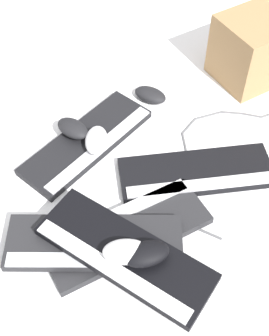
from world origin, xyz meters
name	(u,v)px	position (x,y,z in m)	size (l,w,h in m)	color
ground_plane	(129,194)	(0.00, 0.00, 0.00)	(3.20, 3.20, 0.00)	white
keyboard_0	(195,173)	(0.19, 0.06, 0.01)	(0.45, 0.20, 0.03)	black
keyboard_1	(86,142)	(-0.13, 0.19, 0.01)	(0.40, 0.43, 0.03)	black
keyboard_2	(126,232)	(-0.01, -0.13, 0.01)	(0.46, 0.34, 0.03)	#232326
keyboard_3	(93,243)	(-0.09, -0.18, 0.04)	(0.44, 0.16, 0.03)	#232326
keyboard_4	(123,254)	(-0.02, -0.23, 0.07)	(0.45, 0.37, 0.03)	black
mouse_0	(145,254)	(0.04, -0.25, 0.11)	(0.11, 0.07, 0.04)	black
mouse_1	(149,95)	(0.07, 0.39, 0.02)	(0.11, 0.07, 0.04)	black
mouse_2	(125,252)	(-0.01, -0.24, 0.11)	(0.11, 0.07, 0.04)	silver
mouse_3	(95,140)	(-0.10, 0.16, 0.05)	(0.11, 0.07, 0.04)	silver
mouse_4	(72,128)	(-0.17, 0.21, 0.05)	(0.11, 0.07, 0.04)	black
cable_0	(213,149)	(0.26, 0.16, 0.00)	(0.37, 0.50, 0.01)	#59595B
cardboard_box	(253,49)	(0.42, 0.50, 0.11)	(0.21, 0.23, 0.22)	#9E774C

